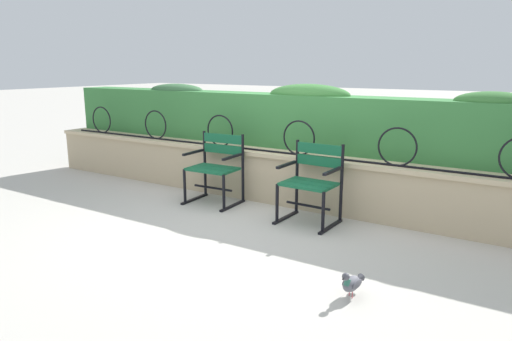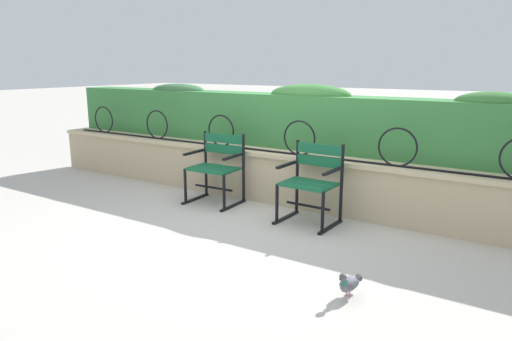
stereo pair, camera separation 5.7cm
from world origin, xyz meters
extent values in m
plane|color=#BCB7AD|center=(0.00, 0.00, 0.00)|extent=(60.00, 60.00, 0.00)
cube|color=tan|center=(0.00, 0.82, 0.29)|extent=(8.13, 0.35, 0.59)
cube|color=#CBB58F|center=(0.00, 0.82, 0.61)|extent=(8.13, 0.41, 0.05)
cylinder|color=black|center=(0.00, 0.75, 0.65)|extent=(7.57, 0.02, 0.02)
torus|color=black|center=(-3.28, 0.75, 0.85)|extent=(0.42, 0.02, 0.42)
torus|color=black|center=(-2.12, 0.75, 0.85)|extent=(0.42, 0.02, 0.42)
torus|color=black|center=(-0.96, 0.75, 0.85)|extent=(0.42, 0.02, 0.42)
torus|color=black|center=(0.20, 0.75, 0.85)|extent=(0.42, 0.02, 0.42)
torus|color=black|center=(1.36, 0.75, 0.85)|extent=(0.42, 0.02, 0.42)
cube|color=#387A3D|center=(0.00, 1.24, 0.98)|extent=(7.97, 0.48, 0.68)
ellipsoid|color=#3A693F|center=(-2.13, 1.24, 1.32)|extent=(0.96, 0.43, 0.19)
ellipsoid|color=#377134|center=(0.08, 1.24, 1.32)|extent=(1.11, 0.43, 0.28)
ellipsoid|color=#387334|center=(2.17, 1.24, 1.32)|extent=(0.77, 0.43, 0.21)
cube|color=#145B38|center=(-0.75, 0.18, 0.44)|extent=(0.59, 0.15, 0.03)
cube|color=#145B38|center=(-0.76, 0.31, 0.44)|extent=(0.59, 0.15, 0.03)
cube|color=#145B38|center=(-0.77, 0.45, 0.44)|extent=(0.59, 0.15, 0.03)
cube|color=#145B38|center=(-0.77, 0.55, 0.79)|extent=(0.58, 0.05, 0.11)
cube|color=#145B38|center=(-0.77, 0.55, 0.65)|extent=(0.58, 0.05, 0.11)
cylinder|color=black|center=(-0.48, 0.56, 0.43)|extent=(0.04, 0.04, 0.86)
cylinder|color=black|center=(-0.46, 0.13, 0.22)|extent=(0.04, 0.04, 0.44)
cube|color=black|center=(-0.47, 0.32, 0.01)|extent=(0.06, 0.52, 0.02)
cube|color=black|center=(-0.47, 0.32, 0.62)|extent=(0.05, 0.40, 0.03)
cylinder|color=black|center=(-1.06, 0.54, 0.43)|extent=(0.04, 0.04, 0.86)
cylinder|color=black|center=(-1.04, 0.11, 0.22)|extent=(0.04, 0.04, 0.44)
cube|color=black|center=(-1.05, 0.30, 0.01)|extent=(0.06, 0.52, 0.02)
cube|color=black|center=(-1.05, 0.30, 0.62)|extent=(0.05, 0.40, 0.03)
cylinder|color=black|center=(-0.76, 0.31, 0.20)|extent=(0.55, 0.05, 0.03)
cube|color=#145B38|center=(0.57, 0.13, 0.44)|extent=(0.56, 0.14, 0.03)
cube|color=#145B38|center=(0.57, 0.27, 0.44)|extent=(0.56, 0.14, 0.03)
cube|color=#145B38|center=(0.58, 0.40, 0.44)|extent=(0.56, 0.14, 0.03)
cube|color=#145B38|center=(0.58, 0.51, 0.79)|extent=(0.55, 0.05, 0.11)
cube|color=#145B38|center=(0.58, 0.51, 0.65)|extent=(0.55, 0.05, 0.11)
cylinder|color=black|center=(0.86, 0.50, 0.43)|extent=(0.04, 0.04, 0.87)
cylinder|color=black|center=(0.84, 0.07, 0.22)|extent=(0.04, 0.04, 0.44)
cube|color=black|center=(0.85, 0.26, 0.01)|extent=(0.06, 0.52, 0.02)
cube|color=black|center=(0.85, 0.26, 0.62)|extent=(0.05, 0.40, 0.03)
cylinder|color=black|center=(0.30, 0.52, 0.43)|extent=(0.04, 0.04, 0.87)
cylinder|color=black|center=(0.29, 0.09, 0.22)|extent=(0.04, 0.04, 0.44)
cube|color=black|center=(0.29, 0.28, 0.01)|extent=(0.06, 0.52, 0.02)
cube|color=black|center=(0.29, 0.28, 0.62)|extent=(0.05, 0.40, 0.03)
cylinder|color=black|center=(0.57, 0.27, 0.20)|extent=(0.53, 0.05, 0.03)
ellipsoid|color=#5B5B66|center=(1.58, -1.06, 0.11)|extent=(0.12, 0.20, 0.11)
cylinder|color=#2D6B56|center=(1.57, -1.13, 0.14)|extent=(0.05, 0.07, 0.06)
sphere|color=#494951|center=(1.57, -1.15, 0.20)|extent=(0.06, 0.06, 0.06)
cone|color=black|center=(1.56, -1.18, 0.19)|extent=(0.02, 0.02, 0.01)
cone|color=#404047|center=(1.60, -0.95, 0.10)|extent=(0.07, 0.09, 0.06)
ellipsoid|color=#4E4E56|center=(1.62, -1.06, 0.11)|extent=(0.04, 0.14, 0.07)
ellipsoid|color=#4E4E56|center=(1.54, -1.04, 0.11)|extent=(0.04, 0.14, 0.07)
cylinder|color=#C6515B|center=(1.60, -1.07, 0.03)|extent=(0.01, 0.01, 0.05)
cylinder|color=#C6515B|center=(1.56, -1.05, 0.03)|extent=(0.01, 0.01, 0.05)
camera|label=1|loc=(2.68, -4.12, 1.69)|focal=32.63mm
camera|label=2|loc=(2.73, -4.09, 1.69)|focal=32.63mm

